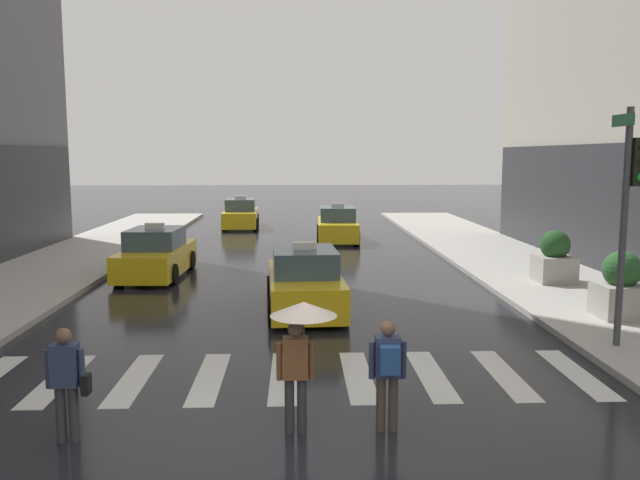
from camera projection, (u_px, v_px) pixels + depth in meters
name	position (u px, v px, depth m)	size (l,w,h in m)	color
ground_plane	(280.00, 452.00, 8.76)	(160.00, 160.00, 0.00)	black
crosswalk_markings	(284.00, 377.00, 11.73)	(11.30, 2.80, 0.01)	silver
traffic_light_pole	(631.00, 193.00, 12.80)	(0.44, 0.84, 4.80)	#47474C
taxi_lead	(305.00, 283.00, 16.71)	(2.10, 4.62, 1.80)	yellow
taxi_second	(156.00, 255.00, 21.37)	(2.08, 4.61, 1.80)	yellow
taxi_third	(337.00, 226.00, 30.27)	(2.03, 4.59, 1.80)	yellow
taxi_fourth	(241.00, 215.00, 35.87)	(2.04, 4.59, 1.80)	yellow
pedestrian_with_umbrella	(301.00, 331.00, 9.20)	(0.96, 0.96, 1.94)	#333338
pedestrian_with_backpack	(388.00, 367.00, 9.29)	(0.55, 0.43, 1.65)	#473D33
pedestrian_with_handbag	(67.00, 378.00, 8.95)	(0.60, 0.24, 1.65)	#333338
planter_near_corner	(621.00, 287.00, 15.42)	(1.10, 1.10, 1.60)	#A8A399
planter_mid_block	(555.00, 259.00, 19.72)	(1.10, 1.10, 1.60)	#A8A399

